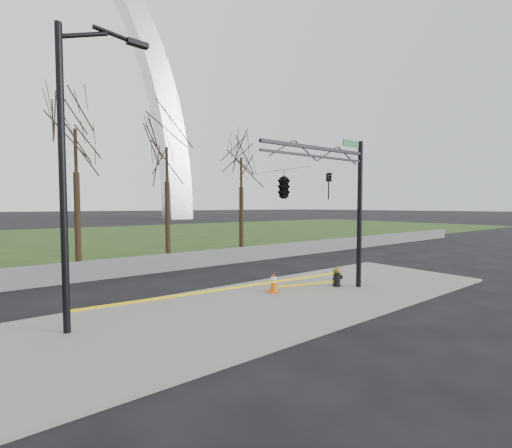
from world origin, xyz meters
TOP-DOWN VIEW (x-y plane):
  - ground at (0.00, 0.00)m, footprint 500.00×500.00m
  - sidewalk at (0.00, 0.00)m, footprint 18.00×6.00m
  - grass_strip at (0.00, 30.00)m, footprint 120.00×40.00m
  - guardrail at (0.00, 8.00)m, footprint 60.00×0.30m
  - gateway_arch at (0.00, 75.00)m, footprint 66.00×6.00m
  - tree_row at (-7.50, 12.00)m, footprint 31.00×4.00m
  - fire_hydrant at (2.72, 0.13)m, footprint 0.52×0.34m
  - traffic_cone at (-0.02, 0.95)m, footprint 0.52×0.52m
  - street_light at (-6.79, 1.06)m, footprint 2.39×0.26m
  - traffic_signal_mast at (0.12, -0.33)m, footprint 5.10×2.50m
  - caution_tape at (-1.37, 0.58)m, footprint 9.73×0.93m

SIDE VIEW (x-z plane):
  - ground at x=0.00m, z-range 0.00..0.00m
  - grass_strip at x=0.00m, z-range 0.00..0.06m
  - sidewalk at x=0.00m, z-range 0.00..0.10m
  - guardrail at x=0.00m, z-range 0.00..0.90m
  - traffic_cone at x=-0.02m, z-range 0.10..0.86m
  - fire_hydrant at x=2.72m, z-range 0.07..0.91m
  - caution_tape at x=-1.37m, z-range 0.36..0.79m
  - tree_row at x=-7.50m, z-range 0.00..8.22m
  - traffic_signal_mast at x=0.12m, z-range 1.15..7.15m
  - street_light at x=-6.79m, z-range 0.59..8.80m
  - gateway_arch at x=0.00m, z-range 0.00..65.00m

